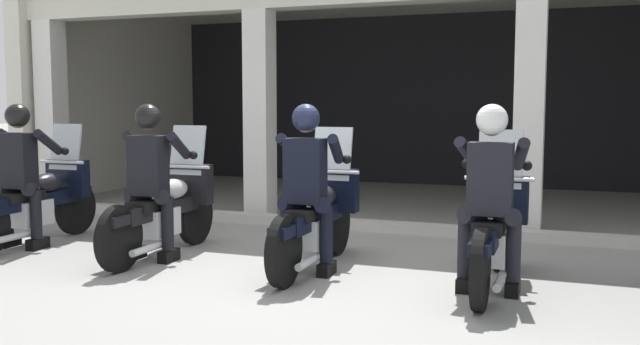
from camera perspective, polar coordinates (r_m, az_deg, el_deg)
The scene contains 11 objects.
ground_plane at distance 9.57m, azimuth 5.89°, elevation -3.90°, with size 80.00×80.00×0.00m, color gray.
station_building at distance 11.85m, azimuth 8.94°, elevation 8.79°, with size 11.89×5.37×3.46m.
kerb_strip at distance 8.76m, azimuth 4.45°, elevation -4.38°, with size 11.39×0.24×0.12m, color #B7B5AD.
motorcycle_far_left at distance 8.52m, azimuth -21.91°, elevation -2.07°, with size 0.62×2.04×1.35m.
police_officer_far_left at distance 8.27m, azimuth -23.35°, elevation 0.71°, with size 0.63×0.61×1.58m.
motorcycle_left at distance 7.48m, azimuth -12.45°, elevation -2.81°, with size 0.62×2.04×1.35m.
police_officer_left at distance 7.19m, azimuth -13.75°, elevation 0.34°, with size 0.63×0.61×1.58m.
motorcycle_center at distance 6.75m, azimuth -0.21°, elevation -3.59°, with size 0.62×2.04×1.35m.
police_officer_center at distance 6.43m, azimuth -1.11°, elevation -0.12°, with size 0.63×0.61×1.58m.
motorcycle_right at distance 6.27m, azimuth 14.03°, elevation -4.47°, with size 0.62×2.04×1.35m.
police_officer_right at distance 5.93m, azimuth 13.81°, elevation -0.77°, with size 0.63×0.61×1.58m.
Camera 1 is at (2.34, -6.14, 1.59)m, focal length 39.04 mm.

